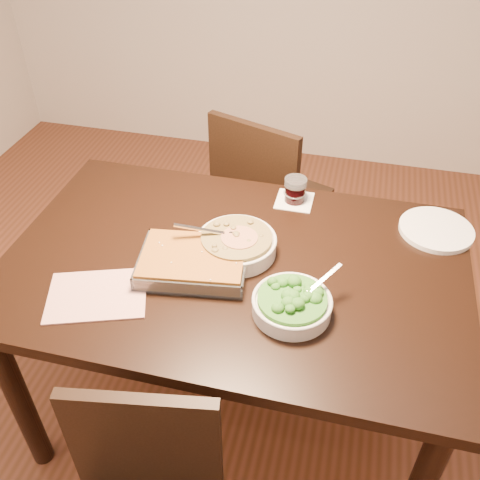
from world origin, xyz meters
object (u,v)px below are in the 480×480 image
(baking_dish, at_px, (193,262))
(wine_tumbler, at_px, (295,189))
(table, at_px, (234,284))
(chair_far, at_px, (265,195))
(stew_bowl, at_px, (237,244))
(broccoli_bowl, at_px, (292,304))
(dinner_plate, at_px, (436,230))

(baking_dish, height_order, wine_tumbler, wine_tumbler)
(table, height_order, wine_tumbler, wine_tumbler)
(table, height_order, chair_far, chair_far)
(table, relative_size, stew_bowl, 5.22)
(baking_dish, bearing_deg, stew_bowl, 37.12)
(broccoli_bowl, distance_m, baking_dish, 0.33)
(stew_bowl, xyz_separation_m, baking_dish, (-0.11, -0.11, -0.01))
(dinner_plate, bearing_deg, stew_bowl, -157.28)
(stew_bowl, height_order, broccoli_bowl, stew_bowl)
(chair_far, bearing_deg, broccoli_bowl, 125.25)
(stew_bowl, bearing_deg, chair_far, 93.82)
(stew_bowl, relative_size, dinner_plate, 1.14)
(baking_dish, distance_m, dinner_plate, 0.80)
(wine_tumbler, xyz_separation_m, dinner_plate, (0.47, -0.06, -0.04))
(stew_bowl, distance_m, broccoli_bowl, 0.29)
(stew_bowl, xyz_separation_m, dinner_plate, (0.60, 0.25, -0.03))
(broccoli_bowl, relative_size, wine_tumbler, 2.56)
(table, xyz_separation_m, broccoli_bowl, (0.20, -0.16, 0.13))
(table, xyz_separation_m, stew_bowl, (-0.00, 0.05, 0.13))
(table, bearing_deg, stew_bowl, 94.41)
(dinner_plate, height_order, chair_far, chair_far)
(baking_dish, xyz_separation_m, dinner_plate, (0.71, 0.36, -0.02))
(broccoli_bowl, relative_size, baking_dish, 0.65)
(baking_dish, bearing_deg, dinner_plate, 18.83)
(table, xyz_separation_m, dinner_plate, (0.60, 0.30, 0.10))
(table, relative_size, wine_tumbler, 16.03)
(baking_dish, relative_size, dinner_plate, 1.46)
(table, relative_size, chair_far, 1.59)
(baking_dish, bearing_deg, chair_far, 77.80)
(dinner_plate, bearing_deg, baking_dish, -153.15)
(stew_bowl, bearing_deg, broccoli_bowl, -45.23)
(table, bearing_deg, broccoli_bowl, -38.70)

